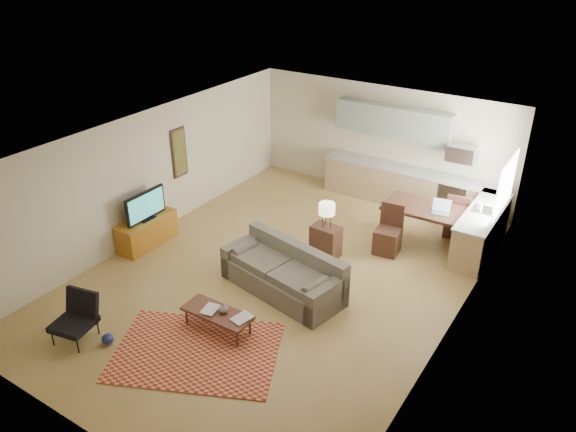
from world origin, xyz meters
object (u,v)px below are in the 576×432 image
Objects in this scene: armchair at (73,320)px; dining_table at (424,225)px; sofa at (282,271)px; tv_credenza at (147,231)px; coffee_table at (218,321)px; console_table at (326,241)px.

dining_table is (3.58, 5.99, 0.03)m from armchair.
dining_table is at bearing 47.64° from armchair.
tv_credenza is at bearing -166.78° from sofa.
tv_credenza is at bearing -148.22° from dining_table.
armchair is (-1.77, -1.44, 0.21)m from coffee_table.
dining_table reaches higher than armchair.
sofa is at bearing -88.53° from console_table.
coffee_table is at bearing -24.98° from tv_credenza.
sofa reaches higher than tv_credenza.
coffee_table is 4.91m from dining_table.
coffee_table is (-0.29, -1.51, -0.24)m from sofa.
tv_credenza is 2.00× the size of console_table.
sofa is at bearing 1.81° from tv_credenza.
tv_credenza is (-3.02, 1.41, 0.12)m from coffee_table.
sofa is 1.46× the size of dining_table.
tv_credenza is 3.72m from console_table.
tv_credenza is (-3.30, -0.10, -0.12)m from sofa.
armchair is at bearing -111.90° from console_table.
dining_table is (1.47, 1.53, 0.09)m from console_table.
console_table is (0.05, 1.51, -0.09)m from sofa.
dining_table is at bearing 33.12° from tv_credenza.
sofa reaches higher than dining_table.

